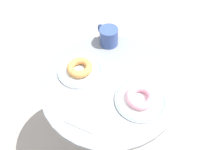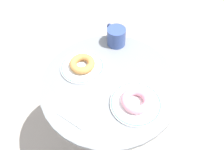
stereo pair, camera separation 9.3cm
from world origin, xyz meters
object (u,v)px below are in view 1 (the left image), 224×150
paper_napkin (86,114)px  coffee_mug (108,36)px  plate_right (140,100)px  cafe_table (111,108)px  plate_left (80,70)px  donut_old_fashioned (80,67)px  donut_pink_frosted (141,97)px

paper_napkin → coffee_mug: 0.42m
plate_right → coffee_mug: (-0.26, 0.26, 0.04)m
cafe_table → plate_right: size_ratio=3.57×
plate_left → donut_old_fashioned: bearing=-13.1°
plate_left → donut_old_fashioned: donut_old_fashioned is taller
donut_old_fashioned → coffee_mug: size_ratio=0.91×
plate_right → donut_pink_frosted: donut_pink_frosted is taller
donut_pink_frosted → coffee_mug: 0.37m
cafe_table → plate_left: plate_left is taller
donut_old_fashioned → paper_napkin: (0.12, -0.19, -0.03)m
plate_left → coffee_mug: (0.04, 0.22, 0.04)m
paper_napkin → donut_old_fashioned: bearing=123.6°
plate_left → plate_right: size_ratio=0.95×
plate_left → coffee_mug: size_ratio=1.57×
plate_left → paper_napkin: plate_left is taller
donut_pink_frosted → paper_napkin: bearing=-140.1°
plate_right → paper_napkin: size_ratio=1.72×
cafe_table → donut_old_fashioned: 0.29m
paper_napkin → plate_right: bearing=39.9°
plate_left → paper_napkin: bearing=-55.9°
plate_left → donut_pink_frosted: donut_pink_frosted is taller
donut_old_fashioned → donut_pink_frosted: bearing=-7.9°
coffee_mug → donut_pink_frosted: bearing=-45.5°
donut_pink_frosted → coffee_mug: size_ratio=0.96×
cafe_table → plate_right: (0.15, -0.04, 0.23)m
cafe_table → paper_napkin: paper_napkin is taller
cafe_table → donut_pink_frosted: 0.30m
plate_right → paper_napkin: 0.23m
cafe_table → paper_napkin: (-0.02, -0.18, 0.23)m
plate_left → cafe_table: bearing=-1.1°
cafe_table → donut_old_fashioned: donut_old_fashioned is taller
donut_old_fashioned → paper_napkin: donut_old_fashioned is taller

